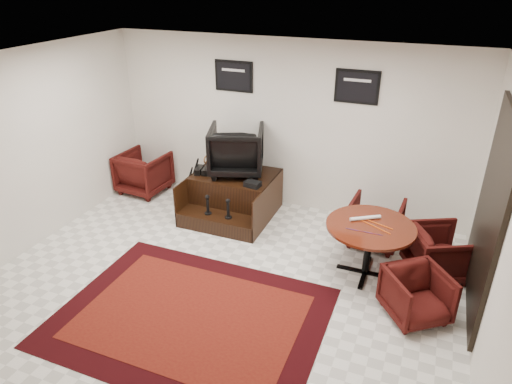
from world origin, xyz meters
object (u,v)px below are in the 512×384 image
(shine_chair, at_px, (236,148))
(meeting_table, at_px, (370,231))
(table_chair_back, at_px, (375,220))
(table_chair_window, at_px, (439,250))
(shine_podium, at_px, (234,196))
(table_chair_corner, at_px, (417,293))
(armchair_side, at_px, (144,170))

(shine_chair, bearing_deg, meeting_table, 137.44)
(table_chair_back, height_order, table_chair_window, table_chair_back)
(shine_podium, distance_m, table_chair_corner, 3.40)
(shine_podium, xyz_separation_m, table_chair_window, (3.24, -0.55, 0.06))
(shine_podium, xyz_separation_m, table_chair_corner, (3.03, -1.54, 0.02))
(shine_podium, height_order, armchair_side, armchair_side)
(table_chair_window, height_order, table_chair_corner, table_chair_window)
(armchair_side, distance_m, meeting_table, 4.37)
(meeting_table, relative_size, table_chair_corner, 1.71)
(shine_podium, relative_size, table_chair_back, 1.81)
(table_chair_window, bearing_deg, shine_podium, 53.99)
(armchair_side, distance_m, table_chair_window, 5.16)
(meeting_table, xyz_separation_m, table_chair_corner, (0.68, -0.64, -0.32))
(meeting_table, bearing_deg, armchair_side, 165.89)
(table_chair_back, bearing_deg, meeting_table, 95.81)
(armchair_side, xyz_separation_m, table_chair_back, (4.20, -0.23, -0.03))
(meeting_table, relative_size, table_chair_window, 1.54)
(shine_chair, xyz_separation_m, armchair_side, (-1.88, 0.02, -0.71))
(table_chair_corner, bearing_deg, meeting_table, 99.94)
(shine_podium, xyz_separation_m, armchair_side, (-1.88, 0.16, 0.09))
(shine_podium, bearing_deg, table_chair_back, -1.71)
(armchair_side, relative_size, meeting_table, 0.72)
(shine_podium, distance_m, meeting_table, 2.55)
(armchair_side, distance_m, table_chair_corner, 5.20)
(meeting_table, bearing_deg, table_chair_back, 91.96)
(meeting_table, height_order, table_chair_window, meeting_table)
(shine_chair, relative_size, armchair_side, 1.06)
(shine_podium, bearing_deg, table_chair_corner, -26.91)
(table_chair_window, distance_m, table_chair_corner, 1.01)
(shine_chair, bearing_deg, table_chair_window, 149.17)
(shine_chair, relative_size, meeting_table, 0.76)
(shine_podium, bearing_deg, shine_chair, 90.00)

